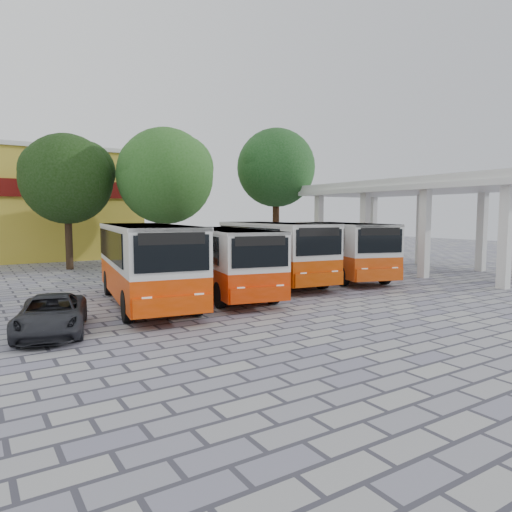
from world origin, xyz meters
TOP-DOWN VIEW (x-y plane):
  - ground at (0.00, 0.00)m, footprint 90.00×90.00m
  - terminal_shelter at (10.50, 4.00)m, footprint 6.80×15.80m
  - bus_far_left at (-7.18, 2.66)m, footprint 3.74×8.62m
  - bus_centre_left at (-3.68, 2.81)m, footprint 3.82×8.08m
  - bus_centre_right at (-0.05, 4.65)m, footprint 3.50×8.53m
  - bus_far_right at (3.99, 4.16)m, footprint 4.81×8.66m
  - tree_left at (-7.44, 16.06)m, footprint 5.74×5.47m
  - tree_middle at (-2.12, 13.39)m, footprint 6.25×5.95m
  - tree_right at (6.71, 14.00)m, footprint 6.02×5.73m
  - parked_car at (-10.91, 0.03)m, footprint 2.69×4.21m

SIDE VIEW (x-z plane):
  - ground at x=0.00m, z-range 0.00..0.00m
  - parked_car at x=-10.91m, z-range 0.00..1.08m
  - bus_centre_left at x=-3.68m, z-range 0.22..3.00m
  - bus_far_right at x=3.99m, z-range 0.23..3.17m
  - bus_centre_right at x=-0.05m, z-range 0.23..3.22m
  - bus_far_left at x=-7.18m, z-range 0.24..3.23m
  - terminal_shelter at x=10.50m, z-range 2.21..7.61m
  - tree_left at x=-7.44m, z-range 1.58..9.87m
  - tree_middle at x=-2.12m, z-range 1.59..10.34m
  - tree_right at x=6.71m, z-range 2.15..11.83m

